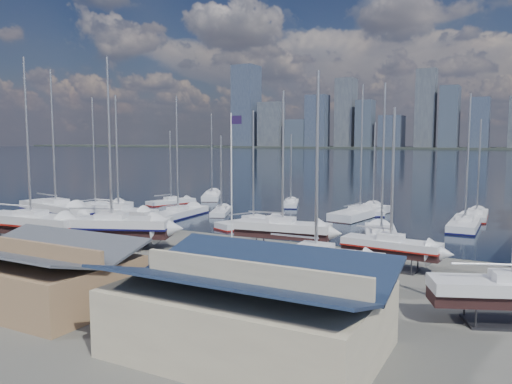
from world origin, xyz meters
The scene contains 31 objects.
ground centered at (0.00, -10.00, 0.00)m, with size 1400.00×1400.00×0.00m, color #605E59.
water centered at (0.00, 300.00, -0.15)m, with size 1400.00×600.00×0.40m, color #172437.
far_shore centered at (0.00, 560.00, 1.10)m, with size 1400.00×80.00×2.20m, color #2D332D.
skyline centered at (-7.83, 553.76, 39.09)m, with size 639.14×43.80×107.69m.
shed_grey centered at (0.00, -26.00, 2.15)m, with size 12.60×8.40×4.17m.
shed_blue centered at (16.00, -26.00, 2.42)m, with size 13.65×9.45×4.71m.
sailboat_cradle_0 centered at (-21.91, -6.00, 2.23)m, with size 12.33×5.54×19.01m.
sailboat_cradle_1 centered at (-16.22, -13.88, 2.22)m, with size 12.11×4.37×18.92m.
sailboat_cradle_2 centered at (-13.49, -4.21, 2.07)m, with size 9.75×2.98×15.82m.
sailboat_cradle_3 centered at (-7.61, -11.34, 2.21)m, with size 12.03×7.43×18.64m.
sailboat_cradle_4 centered at (7.49, -3.82, 2.04)m, with size 9.65×3.78×15.39m.
sailboat_cradle_5 centered at (14.94, -14.04, 2.05)m, with size 9.67×2.89×15.58m.
sailboat_cradle_6 centered at (18.61, -6.44, 1.94)m, with size 8.31×3.03×13.36m.
sailboat_cradle_7 centered at (27.74, -15.80, 2.03)m, with size 9.47×5.88×15.06m.
sailboat_moored_0 centered at (-27.71, 5.96, 0.31)m, with size 4.69×12.09×17.62m.
sailboat_moored_1 centered at (-23.37, 18.46, 0.31)m, with size 4.99×8.85×12.76m.
sailboat_moored_2 centered at (-21.64, 28.26, 0.32)m, with size 7.73×10.82×16.13m.
sailboat_moored_3 centered at (-13.77, 7.58, 0.31)m, with size 4.16×11.86×17.40m.
sailboat_moored_4 centered at (-10.12, 13.02, 0.33)m, with size 5.12×8.08×11.85m.
sailboat_moored_5 centered at (-4.88, 25.86, 0.31)m, with size 5.04×8.42×12.18m.
sailboat_moored_6 centered at (-1.13, 6.11, 0.31)m, with size 6.54×10.27×14.92m.
sailboat_moored_7 centered at (8.43, 19.58, 0.33)m, with size 5.53×13.04×19.08m.
sailboat_moored_8 centered at (8.87, 24.71, 0.31)m, with size 5.43×9.60×13.85m.
sailboat_moored_9 centered at (15.10, 4.58, 0.32)m, with size 6.36×11.93×17.35m.
sailboat_moored_10 centered at (22.14, 17.28, 0.31)m, with size 3.18×11.33×16.94m.
sailboat_moored_11 centered at (22.82, 25.88, 0.31)m, with size 2.92×9.53×14.14m.
car_a centered at (-4.69, -20.06, 0.69)m, with size 1.63×4.06×1.38m, color gray.
car_b centered at (-10.27, -18.24, 0.80)m, with size 1.70×4.88×1.61m, color gray.
car_c centered at (-3.43, -22.04, 0.68)m, with size 2.24×4.86×1.35m, color gray.
car_d centered at (3.49, -21.62, 0.70)m, with size 1.96×4.83×1.40m, color gray.
flagpole centered at (3.88, -7.34, 7.71)m, with size 1.16×0.12×13.24m.
Camera 1 is at (27.86, -47.58, 10.74)m, focal length 35.00 mm.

